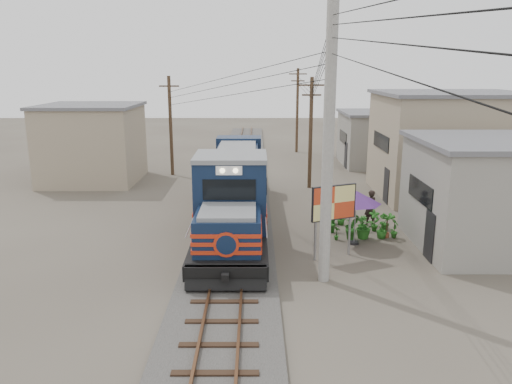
{
  "coord_description": "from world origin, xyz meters",
  "views": [
    {
      "loc": [
        1.0,
        -17.42,
        7.56
      ],
      "look_at": [
        1.03,
        4.0,
        2.2
      ],
      "focal_mm": 35.0,
      "sensor_mm": 36.0,
      "label": 1
    }
  ],
  "objects_px": {
    "vendor": "(370,208)",
    "locomotive": "(235,190)",
    "market_umbrella": "(356,197)",
    "billboard": "(334,205)"
  },
  "relations": [
    {
      "from": "locomotive",
      "to": "vendor",
      "type": "relative_size",
      "value": 9.09
    },
    {
      "from": "billboard",
      "to": "market_umbrella",
      "type": "height_order",
      "value": "billboard"
    },
    {
      "from": "locomotive",
      "to": "billboard",
      "type": "height_order",
      "value": "locomotive"
    },
    {
      "from": "locomotive",
      "to": "vendor",
      "type": "bearing_deg",
      "value": -1.22
    },
    {
      "from": "locomotive",
      "to": "vendor",
      "type": "height_order",
      "value": "locomotive"
    },
    {
      "from": "market_umbrella",
      "to": "vendor",
      "type": "relative_size",
      "value": 1.41
    },
    {
      "from": "market_umbrella",
      "to": "vendor",
      "type": "height_order",
      "value": "market_umbrella"
    },
    {
      "from": "market_umbrella",
      "to": "locomotive",
      "type": "bearing_deg",
      "value": 151.95
    },
    {
      "from": "locomotive",
      "to": "billboard",
      "type": "xyz_separation_m",
      "value": [
        4.14,
        -4.46,
        0.49
      ]
    },
    {
      "from": "vendor",
      "to": "locomotive",
      "type": "bearing_deg",
      "value": -17.66
    }
  ]
}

